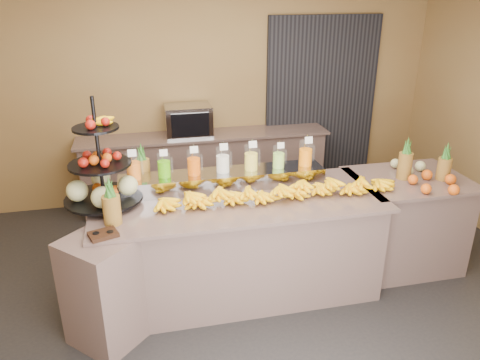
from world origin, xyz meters
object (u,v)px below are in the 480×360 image
object	(u,v)px
condiment_caddy	(103,234)
oven_warmer	(188,120)
banana_heap	(276,188)
fruit_stand	(107,178)
pitcher_tray	(223,180)
right_fruit_pile	(428,175)

from	to	relation	value
condiment_caddy	oven_warmer	size ratio (longest dim) A/B	0.36
banana_heap	fruit_stand	bearing A→B (deg)	171.91
pitcher_tray	right_fruit_pile	distance (m)	1.90
right_fruit_pile	oven_warmer	world-z (taller)	oven_warmer
banana_heap	condiment_caddy	size ratio (longest dim) A/B	10.84
condiment_caddy	right_fruit_pile	world-z (taller)	right_fruit_pile
pitcher_tray	fruit_stand	bearing A→B (deg)	-173.30
condiment_caddy	oven_warmer	world-z (taller)	oven_warmer
oven_warmer	right_fruit_pile	bearing A→B (deg)	-45.08
fruit_stand	right_fruit_pile	xyz separation A→B (m)	(2.86, -0.21, -0.15)
banana_heap	condiment_caddy	world-z (taller)	banana_heap
banana_heap	fruit_stand	world-z (taller)	fruit_stand
fruit_stand	right_fruit_pile	world-z (taller)	fruit_stand
oven_warmer	banana_heap	bearing A→B (deg)	-75.21
fruit_stand	condiment_caddy	size ratio (longest dim) A/B	4.56
pitcher_tray	banana_heap	size ratio (longest dim) A/B	0.85
pitcher_tray	banana_heap	bearing A→B (deg)	-37.93
pitcher_tray	banana_heap	xyz separation A→B (m)	(0.41, -0.32, 0.01)
condiment_caddy	right_fruit_pile	size ratio (longest dim) A/B	0.42
fruit_stand	oven_warmer	size ratio (longest dim) A/B	1.64
fruit_stand	oven_warmer	xyz separation A→B (m)	(0.89, 1.79, -0.05)
pitcher_tray	right_fruit_pile	bearing A→B (deg)	-9.99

